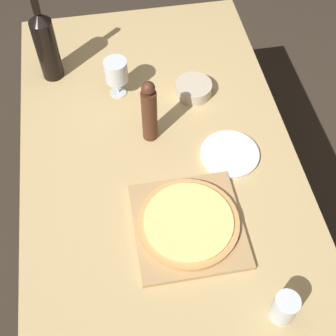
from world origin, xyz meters
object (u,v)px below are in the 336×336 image
at_px(wine_glass, 116,72).
at_px(small_bowl, 194,89).
at_px(pepper_mill, 149,112).
at_px(pizza, 188,222).
at_px(wine_bottle, 46,45).

xyz_separation_m(wine_glass, small_bowl, (0.29, -0.05, -0.09)).
distance_m(pepper_mill, small_bowl, 0.29).
height_order(wine_glass, small_bowl, wine_glass).
bearing_deg(pizza, pepper_mill, 99.08).
distance_m(pizza, pepper_mill, 0.41).
bearing_deg(pizza, small_bowl, 76.74).
bearing_deg(pepper_mill, pizza, -80.92).
xyz_separation_m(pizza, wine_glass, (-0.15, 0.63, 0.08)).
relative_size(pepper_mill, wine_glass, 1.68).
distance_m(wine_glass, small_bowl, 0.30).
relative_size(wine_bottle, pepper_mill, 1.41).
distance_m(pizza, wine_bottle, 0.88).
bearing_deg(wine_bottle, pizza, -62.70).
bearing_deg(small_bowl, wine_bottle, 159.64).
relative_size(wine_bottle, wine_glass, 2.37).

